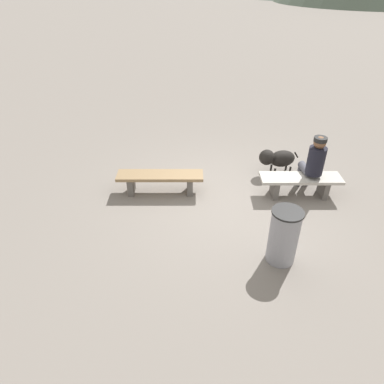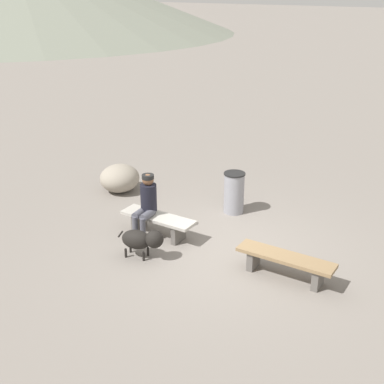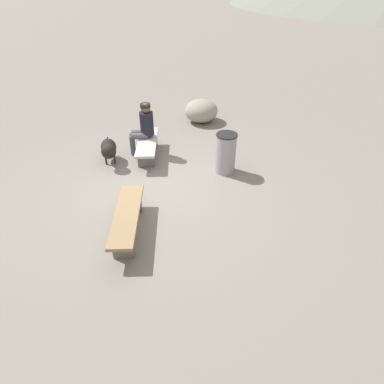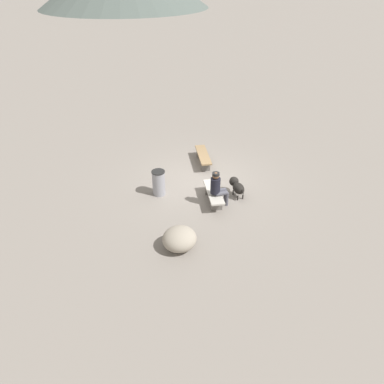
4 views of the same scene
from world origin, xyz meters
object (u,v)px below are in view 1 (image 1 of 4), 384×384
object	(u,v)px
bench_right	(300,182)
dog	(277,158)
trash_bin	(284,236)
seated_person	(314,161)
bench_left	(160,179)

from	to	relation	value
bench_right	dog	distance (m)	0.92
bench_right	trash_bin	distance (m)	1.96
bench_right	seated_person	distance (m)	0.48
trash_bin	seated_person	bearing A→B (deg)	65.45
seated_person	dog	world-z (taller)	seated_person
dog	seated_person	bearing A→B (deg)	109.17
seated_person	trash_bin	distance (m)	2.13
bench_left	trash_bin	size ratio (longest dim) A/B	1.87
bench_left	bench_right	distance (m)	2.75
bench_left	dog	world-z (taller)	dog
dog	trash_bin	size ratio (longest dim) A/B	0.97
bench_left	trash_bin	bearing A→B (deg)	-43.83
bench_left	trash_bin	world-z (taller)	trash_bin
bench_left	seated_person	xyz separation A→B (m)	(2.96, 0.09, 0.42)
trash_bin	dog	bearing A→B (deg)	82.51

